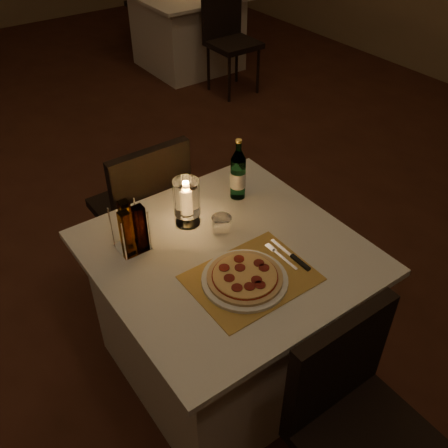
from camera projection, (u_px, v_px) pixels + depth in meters
floor at (114, 281)px, 2.89m from camera, size 8.00×10.00×0.02m
main_table at (227, 312)px, 2.21m from camera, size 1.00×1.00×0.74m
chair_near at (354, 410)px, 1.64m from camera, size 0.42×0.42×0.90m
chair_far at (145, 202)px, 2.55m from camera, size 0.42×0.42×0.90m
placemat at (251, 278)px, 1.85m from camera, size 0.45×0.34×0.00m
plate at (245, 280)px, 1.83m from camera, size 0.32×0.32×0.01m
pizza at (245, 276)px, 1.82m from camera, size 0.28×0.28×0.02m
fork at (279, 255)px, 1.95m from camera, size 0.02×0.18×0.00m
knife at (296, 259)px, 1.92m from camera, size 0.02×0.22×0.01m
tumbler at (222, 226)px, 2.03m from camera, size 0.08×0.08×0.08m
water_bottle at (238, 175)px, 2.19m from camera, size 0.07×0.07×0.29m
hurricane_candle at (187, 199)px, 2.04m from camera, size 0.11×0.11×0.21m
cruet_caddy at (131, 230)px, 1.92m from camera, size 0.12×0.12×0.21m
neighbor_table_right at (188, 31)px, 5.19m from camera, size 1.00×1.00×0.74m
neighbor_chair_ra at (228, 32)px, 4.63m from camera, size 0.42×0.42×0.90m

